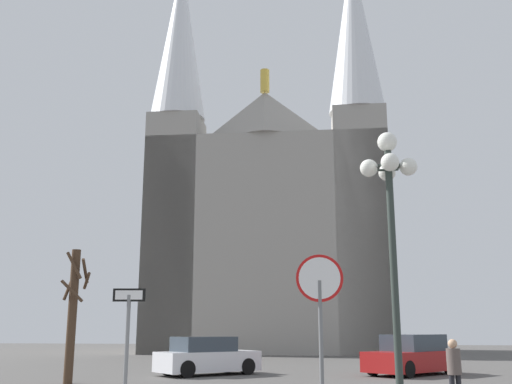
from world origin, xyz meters
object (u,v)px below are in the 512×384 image
at_px(stop_sign, 320,303).
at_px(one_way_arrow_sign, 127,346).
at_px(cathedral, 270,224).
at_px(bare_tree, 73,311).
at_px(street_lamp, 391,210).
at_px(pedestrian_walking, 454,367).
at_px(parked_car_near_white, 207,357).
at_px(parked_car_far_red, 412,356).

distance_m(stop_sign, one_way_arrow_sign, 3.61).
bearing_deg(cathedral, bare_tree, -97.75).
xyz_separation_m(street_lamp, pedestrian_walking, (1.39, 1.66, -3.38)).
xyz_separation_m(cathedral, bare_tree, (-3.65, -26.86, -7.49)).
xyz_separation_m(parked_car_near_white, pedestrian_walking, (7.88, -9.19, 0.25)).
relative_size(bare_tree, parked_car_near_white, 1.09).
distance_m(one_way_arrow_sign, parked_car_far_red, 16.39).
distance_m(street_lamp, parked_car_far_red, 12.76).
distance_m(one_way_arrow_sign, street_lamp, 6.28).
bearing_deg(parked_car_near_white, parked_car_far_red, 8.97).
height_order(cathedral, street_lamp, cathedral).
height_order(street_lamp, pedestrian_walking, street_lamp).
height_order(bare_tree, pedestrian_walking, bare_tree).
xyz_separation_m(bare_tree, pedestrian_walking, (11.63, -4.90, -1.44)).
height_order(one_way_arrow_sign, street_lamp, street_lamp).
bearing_deg(parked_car_far_red, stop_sign, -102.78).
bearing_deg(stop_sign, parked_car_far_red, 77.22).
relative_size(one_way_arrow_sign, parked_car_far_red, 0.57).
height_order(stop_sign, one_way_arrow_sign, stop_sign).
relative_size(street_lamp, bare_tree, 1.36).
bearing_deg(one_way_arrow_sign, pedestrian_walking, 36.76).
bearing_deg(one_way_arrow_sign, stop_sign, 22.52).
bearing_deg(pedestrian_walking, cathedral, 104.10).
bearing_deg(pedestrian_walking, stop_sign, -131.79).
xyz_separation_m(street_lamp, parked_car_near_white, (-6.50, 10.86, -3.63)).
relative_size(stop_sign, parked_car_far_red, 0.73).
relative_size(parked_car_near_white, parked_car_far_red, 0.94).
distance_m(bare_tree, pedestrian_walking, 12.70).
distance_m(bare_tree, parked_car_far_red, 13.19).
xyz_separation_m(one_way_arrow_sign, parked_car_far_red, (6.37, 15.08, -0.79)).
bearing_deg(parked_car_far_red, pedestrian_walking, -91.11).
height_order(one_way_arrow_sign, parked_car_far_red, one_way_arrow_sign).
height_order(stop_sign, parked_car_near_white, stop_sign).
height_order(stop_sign, street_lamp, street_lamp).
relative_size(cathedral, parked_car_near_white, 7.90).
height_order(parked_car_far_red, pedestrian_walking, pedestrian_walking).
bearing_deg(one_way_arrow_sign, parked_car_near_white, 97.08).
xyz_separation_m(stop_sign, bare_tree, (-8.72, 8.16, 0.10)).
relative_size(stop_sign, street_lamp, 0.52).
distance_m(cathedral, parked_car_near_white, 24.36).
xyz_separation_m(bare_tree, parked_car_far_red, (11.83, 5.57, -1.66)).
relative_size(cathedral, one_way_arrow_sign, 13.00).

